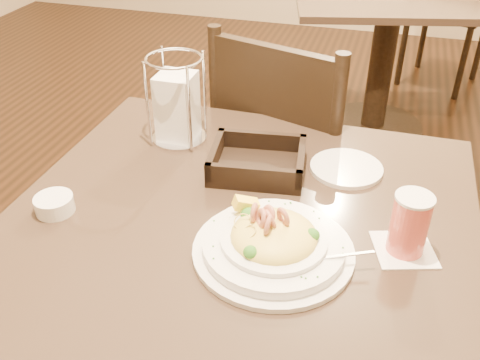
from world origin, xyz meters
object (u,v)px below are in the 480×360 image
(dining_chair_near, at_px, (291,166))
(drink_glass, at_px, (409,225))
(dining_chair_far, at_px, (449,4))
(butter_ramekin, at_px, (54,204))
(pasta_bowl, at_px, (273,241))
(side_plate, at_px, (346,168))
(background_table, at_px, (385,37))
(napkin_caddy, at_px, (177,105))
(bread_basket, at_px, (258,163))
(main_table, at_px, (237,304))

(dining_chair_near, relative_size, drink_glass, 7.18)
(dining_chair_far, height_order, butter_ramekin, dining_chair_far)
(dining_chair_far, height_order, pasta_bowl, dining_chair_far)
(side_plate, bearing_deg, background_table, 89.45)
(background_table, bearing_deg, dining_chair_far, 65.85)
(napkin_caddy, relative_size, side_plate, 1.31)
(dining_chair_near, height_order, butter_ramekin, dining_chair_near)
(drink_glass, distance_m, side_plate, 0.28)
(bread_basket, height_order, side_plate, bread_basket)
(background_table, relative_size, drink_glass, 8.40)
(background_table, distance_m, pasta_bowl, 1.95)
(main_table, bearing_deg, background_table, 84.03)
(dining_chair_near, bearing_deg, bread_basket, 106.52)
(drink_glass, distance_m, bread_basket, 0.37)
(dining_chair_near, distance_m, drink_glass, 0.72)
(bread_basket, distance_m, side_plate, 0.20)
(bread_basket, distance_m, napkin_caddy, 0.24)
(pasta_bowl, xyz_separation_m, bread_basket, (-0.10, 0.25, -0.01))
(dining_chair_near, bearing_deg, dining_chair_far, -87.30)
(background_table, relative_size, pasta_bowl, 3.45)
(pasta_bowl, bearing_deg, drink_glass, 18.13)
(dining_chair_near, bearing_deg, main_table, 107.46)
(dining_chair_far, bearing_deg, main_table, 98.32)
(main_table, relative_size, butter_ramekin, 11.91)
(bread_basket, bearing_deg, main_table, -87.63)
(dining_chair_near, bearing_deg, drink_glass, 135.56)
(dining_chair_near, distance_m, bread_basket, 0.47)
(dining_chair_far, distance_m, drink_glass, 2.59)
(main_table, relative_size, background_table, 0.83)
(pasta_bowl, bearing_deg, main_table, 140.68)
(background_table, bearing_deg, main_table, -95.97)
(drink_glass, height_order, bread_basket, drink_glass)
(side_plate, bearing_deg, dining_chair_far, 81.92)
(dining_chair_far, height_order, napkin_caddy, napkin_caddy)
(dining_chair_near, xyz_separation_m, side_plate, (0.18, -0.34, 0.23))
(drink_glass, relative_size, side_plate, 0.82)
(napkin_caddy, distance_m, butter_ramekin, 0.37)
(background_table, relative_size, dining_chair_far, 1.17)
(napkin_caddy, bearing_deg, main_table, -49.85)
(main_table, distance_m, background_table, 1.87)
(butter_ramekin, bearing_deg, background_table, 74.28)
(pasta_bowl, height_order, drink_glass, drink_glass)
(main_table, bearing_deg, butter_ramekin, -168.22)
(drink_glass, relative_size, bread_basket, 0.59)
(main_table, distance_m, side_plate, 0.38)
(background_table, xyz_separation_m, dining_chair_far, (0.31, 0.70, -0.00))
(dining_chair_near, bearing_deg, side_plate, 135.13)
(dining_chair_near, height_order, pasta_bowl, dining_chair_near)
(background_table, xyz_separation_m, napkin_caddy, (-0.42, -1.60, 0.32))
(butter_ramekin, bearing_deg, side_plate, 30.51)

